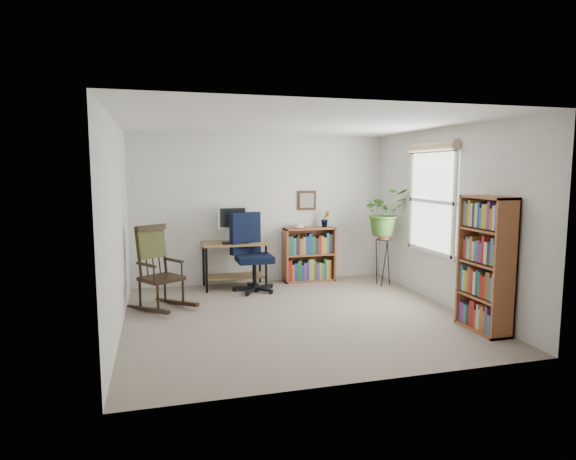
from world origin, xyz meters
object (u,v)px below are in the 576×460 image
object	(u,v)px
low_bookshelf	(309,254)
tall_bookshelf	(486,264)
rocking_chair	(161,267)
office_chair	(254,252)
desk	(234,265)

from	to	relation	value
low_bookshelf	tall_bookshelf	bearing A→B (deg)	-68.12
rocking_chair	tall_bookshelf	xyz separation A→B (m)	(3.55, -1.87, 0.21)
rocking_chair	tall_bookshelf	world-z (taller)	tall_bookshelf
low_bookshelf	tall_bookshelf	xyz separation A→B (m)	(1.17, -2.91, 0.33)
rocking_chair	low_bookshelf	distance (m)	2.61
office_chair	low_bookshelf	xyz separation A→B (m)	(1.02, 0.45, -0.16)
desk	office_chair	distance (m)	0.49
office_chair	low_bookshelf	size ratio (longest dim) A/B	1.35
desk	rocking_chair	size ratio (longest dim) A/B	0.88
low_bookshelf	office_chair	bearing A→B (deg)	-156.04
office_chair	tall_bookshelf	world-z (taller)	tall_bookshelf
desk	low_bookshelf	xyz separation A→B (m)	(1.27, 0.12, 0.09)
low_bookshelf	rocking_chair	bearing A→B (deg)	-156.33
tall_bookshelf	office_chair	bearing A→B (deg)	131.63
office_chair	low_bookshelf	distance (m)	1.12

